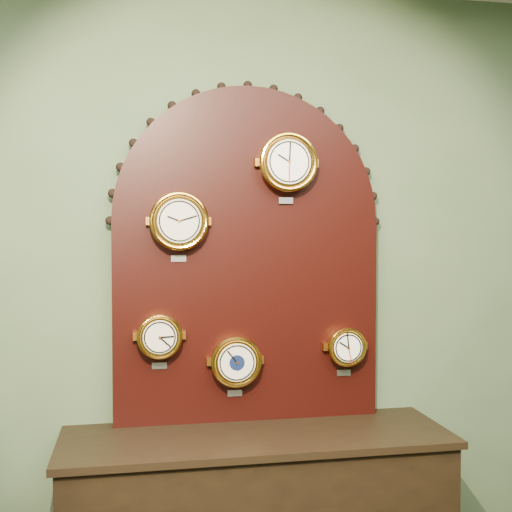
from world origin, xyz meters
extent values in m
plane|color=#465B3E|center=(0.00, 2.50, 1.40)|extent=(4.00, 0.00, 4.00)
cube|color=black|center=(0.00, 2.45, 1.28)|extent=(1.20, 0.06, 0.90)
cylinder|color=black|center=(0.00, 2.45, 1.73)|extent=(1.20, 0.06, 1.20)
cylinder|color=gold|center=(-0.31, 2.39, 1.73)|extent=(0.24, 0.08, 0.24)
torus|color=gold|center=(-0.31, 2.36, 1.73)|extent=(0.25, 0.02, 0.25)
cylinder|color=beige|center=(-0.31, 2.35, 1.73)|extent=(0.19, 0.01, 0.19)
cube|color=#B2B3BA|center=(-0.31, 2.42, 1.57)|extent=(0.07, 0.01, 0.03)
cylinder|color=gold|center=(0.17, 2.39, 1.99)|extent=(0.24, 0.08, 0.24)
torus|color=gold|center=(0.17, 2.36, 1.99)|extent=(0.26, 0.02, 0.26)
cylinder|color=white|center=(0.17, 2.35, 1.99)|extent=(0.19, 0.01, 0.19)
cube|color=#B2B3BA|center=(0.17, 2.42, 1.82)|extent=(0.07, 0.01, 0.03)
cylinder|color=gold|center=(-0.40, 2.39, 1.23)|extent=(0.18, 0.08, 0.18)
torus|color=gold|center=(-0.40, 2.36, 1.23)|extent=(0.20, 0.02, 0.20)
cylinder|color=beige|center=(-0.40, 2.35, 1.23)|extent=(0.14, 0.01, 0.14)
cube|color=#B2B3BA|center=(-0.40, 2.42, 1.10)|extent=(0.06, 0.01, 0.03)
cylinder|color=gold|center=(-0.07, 2.39, 1.11)|extent=(0.21, 0.08, 0.21)
torus|color=gold|center=(-0.07, 2.36, 1.11)|extent=(0.23, 0.02, 0.23)
cylinder|color=beige|center=(-0.07, 2.35, 1.11)|extent=(0.17, 0.01, 0.17)
cube|color=#B2B3BA|center=(-0.07, 2.42, 0.96)|extent=(0.07, 0.01, 0.03)
cylinder|color=#0C1638|center=(-0.07, 2.35, 1.11)|extent=(0.07, 0.00, 0.07)
cylinder|color=gold|center=(0.44, 2.39, 1.16)|extent=(0.16, 0.08, 0.16)
torus|color=gold|center=(0.44, 2.36, 1.16)|extent=(0.18, 0.02, 0.18)
cylinder|color=white|center=(0.44, 2.35, 1.16)|extent=(0.13, 0.01, 0.13)
cube|color=#B2B3BA|center=(0.44, 2.42, 1.03)|extent=(0.06, 0.01, 0.03)
camera|label=1|loc=(-0.51, -0.43, 1.68)|focal=45.62mm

